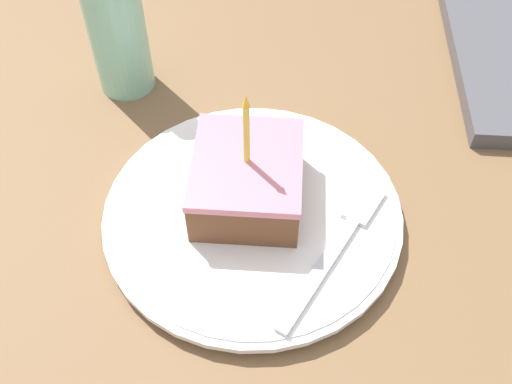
{
  "coord_description": "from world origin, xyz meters",
  "views": [
    {
      "loc": [
        -0.35,
        -0.03,
        0.45
      ],
      "look_at": [
        -0.02,
        -0.0,
        0.04
      ],
      "focal_mm": 42.0,
      "sensor_mm": 36.0,
      "label": 1
    }
  ],
  "objects": [
    {
      "name": "plate",
      "position": [
        -0.02,
        -0.0,
        0.01
      ],
      "size": [
        0.27,
        0.27,
        0.02
      ],
      "color": "white",
      "rests_on": "ground_plane"
    },
    {
      "name": "cake_slice",
      "position": [
        -0.01,
        0.01,
        0.04
      ],
      "size": [
        0.11,
        0.1,
        0.12
      ],
      "color": "brown",
      "rests_on": "plate"
    },
    {
      "name": "fork",
      "position": [
        -0.05,
        -0.08,
        0.02
      ],
      "size": [
        0.16,
        0.1,
        0.0
      ],
      "color": "silver",
      "rests_on": "plate"
    },
    {
      "name": "bottle",
      "position": [
        0.16,
        0.15,
        0.08
      ],
      "size": [
        0.06,
        0.06,
        0.19
      ],
      "color": "#8CD1B2",
      "rests_on": "ground_plane"
    },
    {
      "name": "ground_plane",
      "position": [
        0.0,
        0.0,
        -0.02
      ],
      "size": [
        2.4,
        2.4,
        0.04
      ],
      "color": "brown",
      "rests_on": "ground"
    }
  ]
}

